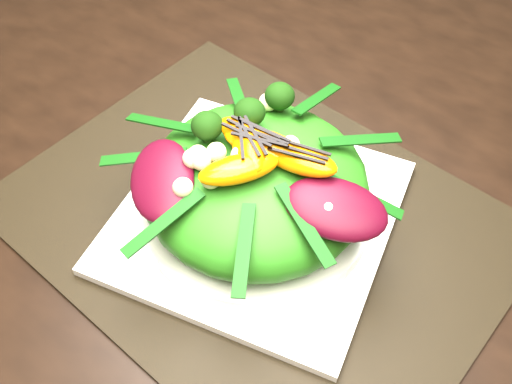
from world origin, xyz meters
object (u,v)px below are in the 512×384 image
Objects in this scene: plate_base at (256,216)px; orange_segment at (266,140)px; lettuce_mound at (256,184)px; dining_table at (346,175)px; salad_bowl at (256,207)px; placemat at (256,220)px.

orange_segment is at bearing 84.80° from plate_base.
plate_base is 1.21× the size of lettuce_mound.
orange_segment reaches higher than plate_base.
orange_segment is at bearing 84.80° from lettuce_mound.
salad_bowl is at bearing -105.93° from dining_table.
dining_table reaches higher than placemat.
placemat is at bearing 90.00° from salad_bowl.
salad_bowl is at bearing -95.20° from orange_segment.
placemat is at bearing 90.00° from lettuce_mound.
dining_table is 0.15m from lettuce_mound.
lettuce_mound is at bearing -95.20° from orange_segment.
placemat is 1.85× the size of plate_base.
dining_table is at bearing 74.07° from salad_bowl.
plate_base is 3.62× the size of orange_segment.
placemat is 0.05m from lettuce_mound.
lettuce_mound is at bearing -90.00° from placemat.
plate_base reaches higher than placemat.
salad_bowl is at bearing -90.00° from placemat.
plate_base is 0.01m from salad_bowl.
dining_table is 6.42× the size of plate_base.
salad_bowl is at bearing 0.00° from lettuce_mound.
placemat is 0.10m from orange_segment.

